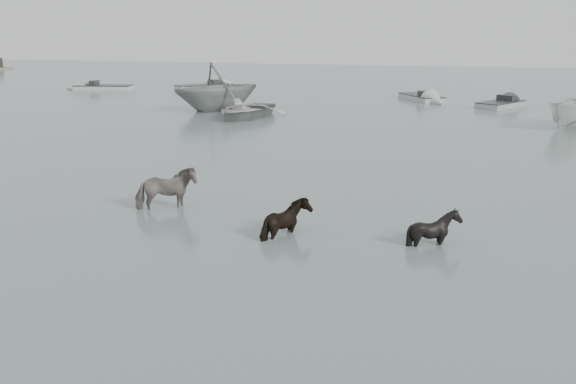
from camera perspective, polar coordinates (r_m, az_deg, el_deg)
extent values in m
plane|color=slate|center=(16.23, -1.46, -4.23)|extent=(140.00, 140.00, 0.00)
imported|color=black|center=(19.00, -10.83, 0.69)|extent=(1.93, 1.58, 1.49)
imported|color=black|center=(16.31, -0.10, -1.72)|extent=(1.13, 1.32, 1.30)
imported|color=black|center=(16.11, 12.92, -2.41)|extent=(1.38, 1.29, 1.26)
imported|color=#ABABA7|center=(37.41, -3.86, 7.45)|extent=(4.56, 5.75, 1.07)
imported|color=#999C99|center=(40.55, -6.29, 9.41)|extent=(7.62, 7.77, 3.10)
imported|color=beige|center=(36.79, 23.83, 6.57)|extent=(3.33, 4.54, 1.65)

